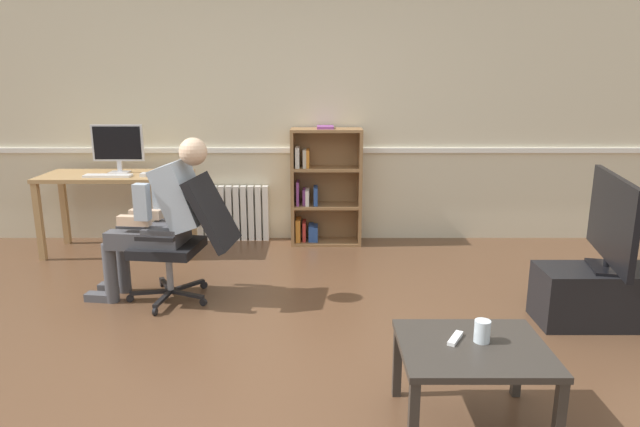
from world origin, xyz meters
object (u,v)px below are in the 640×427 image
(spare_remote, at_px, (454,338))
(tv_screen, at_px, (611,221))
(drinking_glass, at_px, (481,331))
(bookshelf, at_px, (321,189))
(office_chair, at_px, (187,234))
(tv_stand, at_px, (601,296))
(imac_monitor, at_px, (117,145))
(keyboard, at_px, (107,176))
(person_seated, at_px, (160,216))
(coffee_table, at_px, (472,356))
(computer_desk, at_px, (116,185))
(radiator, at_px, (232,213))
(computer_mouse, at_px, (143,175))

(spare_remote, bearing_deg, tv_screen, 70.27)
(tv_screen, relative_size, drinking_glass, 8.92)
(bookshelf, bearing_deg, office_chair, -123.40)
(tv_stand, bearing_deg, imac_monitor, 156.20)
(keyboard, relative_size, spare_remote, 2.82)
(bookshelf, distance_m, tv_screen, 2.70)
(person_seated, bearing_deg, spare_remote, 57.24)
(bookshelf, relative_size, coffee_table, 1.69)
(computer_desk, xyz_separation_m, bookshelf, (1.93, 0.30, -0.09))
(keyboard, relative_size, coffee_table, 0.61)
(tv_stand, bearing_deg, computer_desk, 157.25)
(drinking_glass, bearing_deg, tv_screen, 44.21)
(computer_desk, distance_m, bookshelf, 1.96)
(radiator, height_order, spare_remote, radiator)
(office_chair, distance_m, coffee_table, 2.31)
(computer_mouse, xyz_separation_m, spare_remote, (2.26, -2.60, -0.34))
(office_chair, distance_m, person_seated, 0.24)
(bookshelf, bearing_deg, imac_monitor, -173.47)
(person_seated, xyz_separation_m, drinking_glass, (1.94, -1.55, -0.18))
(keyboard, bearing_deg, spare_remote, -44.90)
(office_chair, distance_m, tv_screen, 2.94)
(tv_screen, bearing_deg, spare_remote, 142.97)
(keyboard, xyz_separation_m, spare_remote, (2.58, -2.58, -0.33))
(coffee_table, bearing_deg, office_chair, 137.41)
(computer_mouse, distance_m, office_chair, 1.28)
(tv_screen, height_order, drinking_glass, tv_screen)
(bookshelf, bearing_deg, tv_screen, -44.96)
(computer_desk, bearing_deg, coffee_table, -46.42)
(coffee_table, bearing_deg, tv_screen, 44.05)
(office_chair, bearing_deg, keyboard, -130.81)
(spare_remote, bearing_deg, radiator, 145.71)
(bookshelf, distance_m, office_chair, 1.80)
(drinking_glass, bearing_deg, coffee_table, -140.04)
(keyboard, xyz_separation_m, computer_mouse, (0.33, 0.02, 0.01))
(office_chair, distance_m, spare_remote, 2.22)
(computer_desk, relative_size, person_seated, 1.10)
(person_seated, distance_m, spare_remote, 2.39)
(coffee_table, xyz_separation_m, drinking_glass, (0.05, 0.04, 0.11))
(computer_desk, xyz_separation_m, person_seated, (0.74, -1.18, 0.01))
(imac_monitor, height_order, bookshelf, imac_monitor)
(office_chair, height_order, tv_stand, office_chair)
(computer_desk, height_order, office_chair, office_chair)
(radiator, distance_m, office_chair, 1.62)
(person_seated, bearing_deg, imac_monitor, -142.73)
(drinking_glass, bearing_deg, office_chair, 138.94)
(radiator, bearing_deg, person_seated, -100.11)
(computer_mouse, distance_m, radiator, 1.01)
(keyboard, distance_m, coffee_table, 3.76)
(computer_desk, relative_size, bookshelf, 1.15)
(imac_monitor, distance_m, bookshelf, 1.98)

